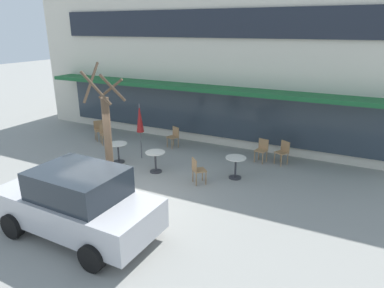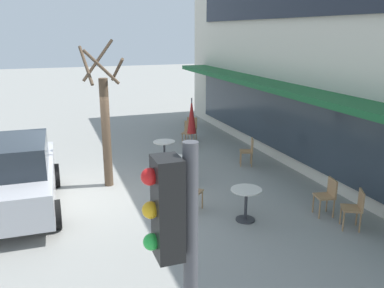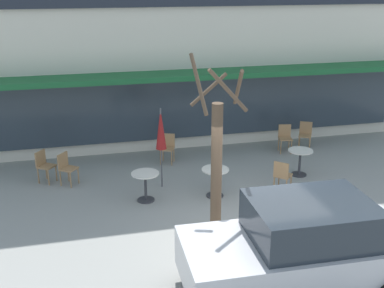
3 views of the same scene
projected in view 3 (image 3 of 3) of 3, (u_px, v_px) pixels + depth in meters
The scene contains 14 objects.
ground_plane at pixel (249, 238), 10.53m from camera, with size 80.00×80.00×0.00m, color gray.
building_facade at pixel (164, 27), 18.49m from camera, with size 18.17×9.10×7.06m.
cafe_table_near_wall at pixel (300, 158), 13.66m from camera, with size 0.70×0.70×0.76m.
cafe_table_streetside at pixel (145, 182), 12.09m from camera, with size 0.70×0.70×0.76m.
cafe_table_by_tree at pixel (215, 178), 12.34m from camera, with size 0.70×0.70×0.76m.
patio_umbrella_green_folded at pixel (161, 130), 12.52m from camera, with size 0.28×0.28×2.20m.
cafe_chair_0 at pixel (305, 133), 15.77m from camera, with size 0.55×0.55×0.89m.
cafe_chair_1 at pixel (168, 146), 14.60m from camera, with size 0.52×0.52×0.89m.
cafe_chair_2 at pixel (285, 136), 15.49m from camera, with size 0.47×0.47×0.89m.
cafe_chair_3 at pixel (282, 174), 12.53m from camera, with size 0.57×0.57×0.89m.
cafe_chair_4 at pixel (44, 164), 13.20m from camera, with size 0.56×0.56×0.89m.
cafe_chair_5 at pixel (66, 166), 13.04m from camera, with size 0.56×0.56×0.89m.
parked_sedan at pixel (302, 247), 8.50m from camera, with size 4.25×2.10×1.76m.
street_tree at pixel (217, 159), 10.14m from camera, with size 1.05×1.07×3.96m.
Camera 3 is at (-3.38, -8.70, 5.43)m, focal length 45.00 mm.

